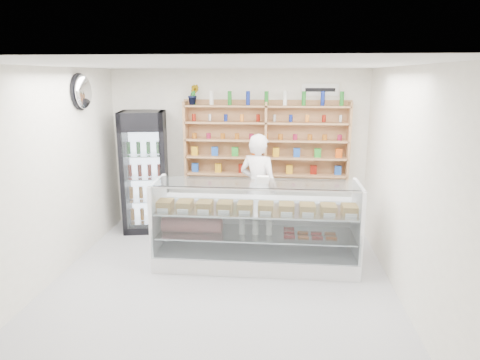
# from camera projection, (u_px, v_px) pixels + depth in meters

# --- Properties ---
(room) EXTENTS (5.00, 5.00, 5.00)m
(room) POSITION_uv_depth(u_px,v_px,m) (218.00, 184.00, 5.20)
(room) COLOR #A7A8AC
(room) RESTS_ON ground
(display_counter) EXTENTS (2.87, 0.86, 1.25)m
(display_counter) POSITION_uv_depth(u_px,v_px,m) (256.00, 242.00, 6.15)
(display_counter) COLOR white
(display_counter) RESTS_ON floor
(shop_worker) EXTENTS (0.77, 0.65, 1.79)m
(shop_worker) POSITION_uv_depth(u_px,v_px,m) (258.00, 188.00, 7.00)
(shop_worker) COLOR white
(shop_worker) RESTS_ON floor
(drinks_cooler) EXTENTS (0.88, 0.86, 2.10)m
(drinks_cooler) POSITION_uv_depth(u_px,v_px,m) (145.00, 171.00, 7.49)
(drinks_cooler) COLOR black
(drinks_cooler) RESTS_ON floor
(wall_shelving) EXTENTS (2.84, 0.28, 1.33)m
(wall_shelving) POSITION_uv_depth(u_px,v_px,m) (266.00, 140.00, 7.37)
(wall_shelving) COLOR #AF8052
(wall_shelving) RESTS_ON back_wall
(potted_plant) EXTENTS (0.21, 0.18, 0.34)m
(potted_plant) POSITION_uv_depth(u_px,v_px,m) (193.00, 95.00, 7.30)
(potted_plant) COLOR #1E6626
(potted_plant) RESTS_ON wall_shelving
(security_mirror) EXTENTS (0.15, 0.50, 0.50)m
(security_mirror) POSITION_uv_depth(u_px,v_px,m) (83.00, 92.00, 6.31)
(security_mirror) COLOR silver
(security_mirror) RESTS_ON left_wall
(wall_sign) EXTENTS (0.62, 0.03, 0.20)m
(wall_sign) POSITION_uv_depth(u_px,v_px,m) (320.00, 90.00, 7.21)
(wall_sign) COLOR white
(wall_sign) RESTS_ON back_wall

